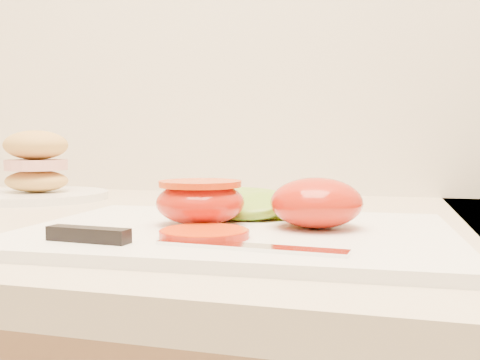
# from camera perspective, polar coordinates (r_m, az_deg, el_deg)

# --- Properties ---
(cutting_board) EXTENTS (0.41, 0.31, 0.01)m
(cutting_board) POSITION_cam_1_polar(r_m,az_deg,el_deg) (0.51, -0.30, -5.66)
(cutting_board) COLOR white
(cutting_board) RESTS_ON counter
(tomato_half_dome) EXTENTS (0.09, 0.09, 0.05)m
(tomato_half_dome) POSITION_cam_1_polar(r_m,az_deg,el_deg) (0.51, 8.15, -2.41)
(tomato_half_dome) COLOR red
(tomato_half_dome) RESTS_ON cutting_board
(tomato_half_cut) EXTENTS (0.09, 0.09, 0.04)m
(tomato_half_cut) POSITION_cam_1_polar(r_m,az_deg,el_deg) (0.53, -4.25, -2.22)
(tomato_half_cut) COLOR red
(tomato_half_cut) RESTS_ON cutting_board
(tomato_slice_0) EXTENTS (0.07, 0.07, 0.01)m
(tomato_slice_0) POSITION_cam_1_polar(r_m,az_deg,el_deg) (0.46, -3.82, -5.71)
(tomato_slice_0) COLOR #D24213
(tomato_slice_0) RESTS_ON cutting_board
(lettuce_leaf_0) EXTENTS (0.16, 0.14, 0.03)m
(lettuce_leaf_0) POSITION_cam_1_polar(r_m,az_deg,el_deg) (0.59, -0.05, -2.58)
(lettuce_leaf_0) COLOR #6FA12A
(lettuce_leaf_0) RESTS_ON cutting_board
(lettuce_leaf_1) EXTENTS (0.12, 0.11, 0.02)m
(lettuce_leaf_1) POSITION_cam_1_polar(r_m,az_deg,el_deg) (0.59, 4.81, -2.85)
(lettuce_leaf_1) COLOR #6FA12A
(lettuce_leaf_1) RESTS_ON cutting_board
(knife) EXTENTS (0.25, 0.03, 0.01)m
(knife) POSITION_cam_1_polar(r_m,az_deg,el_deg) (0.43, -9.69, -6.25)
(knife) COLOR silver
(knife) RESTS_ON cutting_board
(sandwich_plate) EXTENTS (0.22, 0.22, 0.11)m
(sandwich_plate) POSITION_cam_1_polar(r_m,az_deg,el_deg) (0.92, -20.88, 0.49)
(sandwich_plate) COLOR white
(sandwich_plate) RESTS_ON counter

